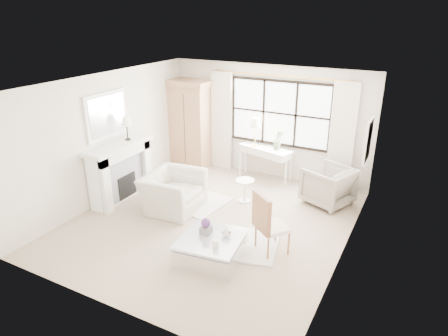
{
  "coord_description": "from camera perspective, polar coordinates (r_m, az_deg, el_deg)",
  "views": [
    {
      "loc": [
        3.42,
        -5.96,
        3.89
      ],
      "look_at": [
        0.16,
        0.2,
        1.09
      ],
      "focal_mm": 32.0,
      "sensor_mm": 36.0,
      "label": 1
    }
  ],
  "objects": [
    {
      "name": "floor",
      "position": [
        7.89,
        -1.75,
        -7.63
      ],
      "size": [
        5.5,
        5.5,
        0.0
      ],
      "primitive_type": "plane",
      "color": "tan",
      "rests_on": "ground"
    },
    {
      "name": "ceiling",
      "position": [
        6.97,
        -2.01,
        12.06
      ],
      "size": [
        5.5,
        5.5,
        0.0
      ],
      "primitive_type": "plane",
      "rotation": [
        3.14,
        0.0,
        0.0
      ],
      "color": "white",
      "rests_on": "ground"
    },
    {
      "name": "wall_back",
      "position": [
        9.69,
        6.25,
        6.58
      ],
      "size": [
        5.0,
        0.0,
        5.0
      ],
      "primitive_type": "plane",
      "rotation": [
        1.57,
        0.0,
        0.0
      ],
      "color": "silver",
      "rests_on": "ground"
    },
    {
      "name": "wall_front",
      "position": [
        5.33,
        -16.77,
        -7.55
      ],
      "size": [
        5.0,
        0.0,
        5.0
      ],
      "primitive_type": "plane",
      "rotation": [
        -1.57,
        0.0,
        0.0
      ],
      "color": "white",
      "rests_on": "ground"
    },
    {
      "name": "wall_left",
      "position": [
        8.78,
        -16.25,
        4.18
      ],
      "size": [
        0.0,
        5.5,
        5.5
      ],
      "primitive_type": "plane",
      "rotation": [
        1.57,
        0.0,
        1.57
      ],
      "color": "silver",
      "rests_on": "ground"
    },
    {
      "name": "wall_right",
      "position": [
        6.54,
        17.55,
        -2.03
      ],
      "size": [
        0.0,
        5.5,
        5.5
      ],
      "primitive_type": "plane",
      "rotation": [
        1.57,
        0.0,
        -1.57
      ],
      "color": "white",
      "rests_on": "ground"
    },
    {
      "name": "window_pane",
      "position": [
        9.51,
        7.95,
        7.75
      ],
      "size": [
        2.4,
        0.02,
        1.5
      ],
      "primitive_type": "cube",
      "color": "white",
      "rests_on": "wall_back"
    },
    {
      "name": "window_frame",
      "position": [
        9.5,
        7.93,
        7.74
      ],
      "size": [
        2.5,
        0.04,
        1.5
      ],
      "primitive_type": null,
      "color": "black",
      "rests_on": "wall_back"
    },
    {
      "name": "curtain_rod",
      "position": [
        9.28,
        8.1,
        12.89
      ],
      "size": [
        3.3,
        0.04,
        0.04
      ],
      "primitive_type": "cylinder",
      "rotation": [
        0.0,
        1.57,
        0.0
      ],
      "color": "#BE9342",
      "rests_on": "wall_back"
    },
    {
      "name": "curtain_left",
      "position": [
        10.12,
        -0.34,
        6.69
      ],
      "size": [
        0.55,
        0.1,
        2.47
      ],
      "primitive_type": "cube",
      "color": "silver",
      "rests_on": "ground"
    },
    {
      "name": "curtain_right",
      "position": [
        9.15,
        16.5,
        4.11
      ],
      "size": [
        0.55,
        0.1,
        2.47
      ],
      "primitive_type": "cube",
      "color": "silver",
      "rests_on": "ground"
    },
    {
      "name": "fireplace",
      "position": [
        8.86,
        -14.71,
        -0.33
      ],
      "size": [
        0.58,
        1.66,
        1.26
      ],
      "color": "white",
      "rests_on": "ground"
    },
    {
      "name": "mirror_frame",
      "position": [
        8.63,
        -16.44,
        7.26
      ],
      "size": [
        0.05,
        1.15,
        0.95
      ],
      "primitive_type": "cube",
      "color": "white",
      "rests_on": "wall_left"
    },
    {
      "name": "mirror_glass",
      "position": [
        8.61,
        -16.3,
        7.24
      ],
      "size": [
        0.02,
        1.0,
        0.8
      ],
      "primitive_type": "cube",
      "color": "silver",
      "rests_on": "wall_left"
    },
    {
      "name": "art_frame",
      "position": [
        8.06,
        19.91,
        3.69
      ],
      "size": [
        0.04,
        0.62,
        0.82
      ],
      "primitive_type": "cube",
      "color": "silver",
      "rests_on": "wall_right"
    },
    {
      "name": "art_canvas",
      "position": [
        8.06,
        19.77,
        3.72
      ],
      "size": [
        0.01,
        0.52,
        0.72
      ],
      "primitive_type": "cube",
      "color": "beige",
      "rests_on": "wall_right"
    },
    {
      "name": "mantel_lamp",
      "position": [
        8.71,
        -13.79,
        6.39
      ],
      "size": [
        0.22,
        0.22,
        0.51
      ],
      "color": "black",
      "rests_on": "fireplace"
    },
    {
      "name": "armoire",
      "position": [
        10.37,
        -4.77,
        6.44
      ],
      "size": [
        1.15,
        0.75,
        2.24
      ],
      "rotation": [
        0.0,
        0.0,
        -0.04
      ],
      "color": "tan",
      "rests_on": "floor"
    },
    {
      "name": "console_table",
      "position": [
        9.71,
        5.89,
        0.73
      ],
      "size": [
        1.37,
        0.77,
        0.8
      ],
      "rotation": [
        0.0,
        0.0,
        -0.26
      ],
      "color": "white",
      "rests_on": "floor"
    },
    {
      "name": "console_lamp",
      "position": [
        9.51,
        4.5,
        6.38
      ],
      "size": [
        0.28,
        0.28,
        0.69
      ],
      "color": "#A77F3A",
      "rests_on": "console_table"
    },
    {
      "name": "orchid_plant",
      "position": [
        9.4,
        7.73,
        4.0
      ],
      "size": [
        0.31,
        0.28,
        0.46
      ],
      "primitive_type": "imported",
      "rotation": [
        0.0,
        0.0,
        0.34
      ],
      "color": "#576C48",
      "rests_on": "console_table"
    },
    {
      "name": "side_table",
      "position": [
        8.53,
        2.99,
        -2.79
      ],
      "size": [
        0.4,
        0.4,
        0.51
      ],
      "color": "white",
      "rests_on": "floor"
    },
    {
      "name": "rug_left",
      "position": [
        8.76,
        -5.1,
        -4.46
      ],
      "size": [
        1.74,
        1.32,
        0.03
      ],
      "primitive_type": "cube",
      "rotation": [
        0.0,
        0.0,
        -0.11
      ],
      "color": "silver",
      "rests_on": "floor"
    },
    {
      "name": "rug_right",
      "position": [
        7.22,
        1.52,
        -10.57
      ],
      "size": [
        1.72,
        1.44,
        0.03
      ],
      "primitive_type": "cube",
      "rotation": [
        0.0,
        0.0,
        0.23
      ],
      "color": "silver",
      "rests_on": "floor"
    },
    {
      "name": "club_armchair",
      "position": [
        8.26,
        -7.29,
        -3.38
      ],
      "size": [
        1.13,
        1.27,
        0.77
      ],
      "primitive_type": "imported",
      "rotation": [
        0.0,
        0.0,
        1.65
      ],
      "color": "beige",
      "rests_on": "floor"
    },
    {
      "name": "wingback_chair",
      "position": [
        8.69,
        14.68,
        -2.47
      ],
      "size": [
        1.17,
        1.16,
        0.82
      ],
      "primitive_type": "imported",
      "rotation": [
        0.0,
        0.0,
        -1.96
      ],
      "color": "gray",
      "rests_on": "floor"
    },
    {
      "name": "french_chair",
      "position": [
        6.89,
        6.71,
        -9.55
      ],
      "size": [
        0.68,
        0.68,
        1.08
      ],
      "rotation": [
        0.0,
        0.0,
        2.49
      ],
      "color": "#AF7549",
      "rests_on": "floor"
    },
    {
      "name": "coffee_table",
      "position": [
        6.75,
        -1.88,
        -11.41
      ],
      "size": [
        1.12,
        1.12,
        0.38
      ],
      "rotation": [
        0.0,
        0.0,
        0.13
      ],
      "color": "white",
      "rests_on": "floor"
    },
    {
      "name": "planter_box",
      "position": [
        6.74,
        -2.6,
        -8.87
      ],
      "size": [
        0.18,
        0.18,
        0.13
      ],
      "primitive_type": "cube",
      "rotation": [
        0.0,
        0.0,
        0.07
      ],
      "color": "slate",
      "rests_on": "coffee_table"
    },
    {
      "name": "planter_flowers",
      "position": [
        6.66,
        -2.62,
        -7.81
      ],
      "size": [
        0.16,
        0.16,
        0.16
      ],
      "primitive_type": "sphere",
      "color": "#5B2E73",
      "rests_on": "planter_box"
    },
    {
      "name": "pillar_candle",
      "position": [
        6.39,
        -1.21,
        -10.8
      ],
      "size": [
        0.1,
        0.1,
        0.12
      ],
      "primitive_type": "cylinder",
      "color": "silver",
      "rests_on": "coffee_table"
    },
    {
      "name": "coffee_vase",
      "position": [
        6.65,
        0.35,
        -9.11
      ],
      "size": [
        0.19,
        0.19,
        0.17
      ],
      "primitive_type": "imported",
      "rotation": [
        0.0,
        0.0,
        0.2
      ],
      "color": "silver",
      "rests_on": "coffee_table"
    }
  ]
}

